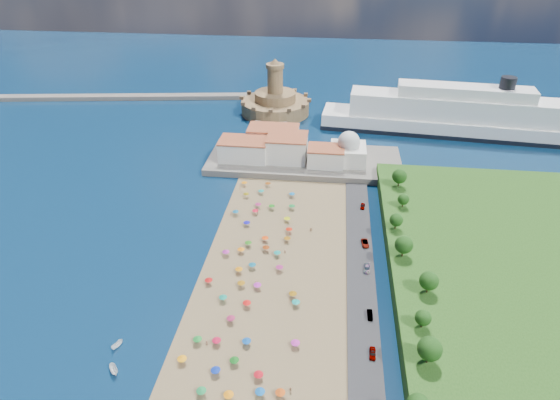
# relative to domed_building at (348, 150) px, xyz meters

# --- Properties ---
(ground) EXTENTS (700.00, 700.00, 0.00)m
(ground) POSITION_rel_domed_building_xyz_m (-30.00, -71.00, -8.97)
(ground) COLOR #071938
(ground) RESTS_ON ground
(terrace) EXTENTS (90.00, 36.00, 3.00)m
(terrace) POSITION_rel_domed_building_xyz_m (-20.00, 2.00, -7.47)
(terrace) COLOR #59544C
(terrace) RESTS_ON ground
(jetty) EXTENTS (18.00, 70.00, 2.40)m
(jetty) POSITION_rel_domed_building_xyz_m (-42.00, 37.00, -7.77)
(jetty) COLOR #59544C
(jetty) RESTS_ON ground
(breakwater) EXTENTS (199.03, 34.77, 2.60)m
(breakwater) POSITION_rel_domed_building_xyz_m (-140.00, 82.00, -7.67)
(breakwater) COLOR #59544C
(breakwater) RESTS_ON ground
(waterfront_buildings) EXTENTS (57.00, 29.00, 11.00)m
(waterfront_buildings) POSITION_rel_domed_building_xyz_m (-33.05, 2.64, -1.10)
(waterfront_buildings) COLOR silver
(waterfront_buildings) RESTS_ON terrace
(domed_building) EXTENTS (16.00, 16.00, 15.00)m
(domed_building) POSITION_rel_domed_building_xyz_m (0.00, 0.00, 0.00)
(domed_building) COLOR silver
(domed_building) RESTS_ON terrace
(fortress) EXTENTS (40.00, 40.00, 32.40)m
(fortress) POSITION_rel_domed_building_xyz_m (-42.00, 67.00, -2.29)
(fortress) COLOR #9A734D
(fortress) RESTS_ON ground
(cruise_ship) EXTENTS (147.56, 35.22, 31.94)m
(cruise_ship) POSITION_rel_domed_building_xyz_m (59.55, 48.05, 0.48)
(cruise_ship) COLOR black
(cruise_ship) RESTS_ON ground
(beach_parasols) EXTENTS (32.24, 117.01, 2.20)m
(beach_parasols) POSITION_rel_domed_building_xyz_m (-31.02, -81.07, -6.83)
(beach_parasols) COLOR gray
(beach_parasols) RESTS_ON beach
(beachgoers) EXTENTS (33.21, 97.36, 1.83)m
(beachgoers) POSITION_rel_domed_building_xyz_m (-30.20, -69.98, -7.85)
(beachgoers) COLOR tan
(beachgoers) RESTS_ON beach
(moored_boats) EXTENTS (6.07, 12.30, 1.72)m
(moored_boats) POSITION_rel_domed_building_xyz_m (-60.65, -119.62, -8.16)
(moored_boats) COLOR white
(moored_boats) RESTS_ON ground
(parked_cars) EXTENTS (2.90, 78.55, 1.45)m
(parked_cars) POSITION_rel_domed_building_xyz_m (6.00, -73.58, -7.56)
(parked_cars) COLOR gray
(parked_cars) RESTS_ON promenade
(hillside_trees) EXTENTS (13.76, 109.92, 7.70)m
(hillside_trees) POSITION_rel_domed_building_xyz_m (18.43, -79.83, 1.26)
(hillside_trees) COLOR #382314
(hillside_trees) RESTS_ON hillside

